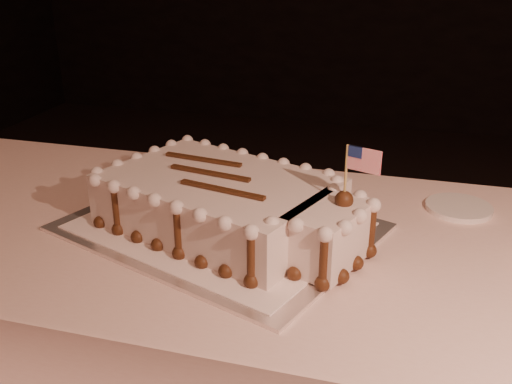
# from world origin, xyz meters

# --- Properties ---
(cake_board) EXTENTS (0.72, 0.63, 0.01)m
(cake_board) POSITION_xyz_m (-0.33, 0.60, 0.75)
(cake_board) COLOR silver
(cake_board) RESTS_ON banquet_table
(doily) EXTENTS (0.64, 0.57, 0.00)m
(doily) POSITION_xyz_m (-0.33, 0.60, 0.76)
(doily) COLOR white
(doily) RESTS_ON cake_board
(sheet_cake) EXTENTS (0.60, 0.45, 0.23)m
(sheet_cake) POSITION_xyz_m (-0.30, 0.58, 0.81)
(sheet_cake) COLOR silver
(sheet_cake) RESTS_ON doily
(side_plate) EXTENTS (0.15, 0.15, 0.01)m
(side_plate) POSITION_xyz_m (0.16, 0.83, 0.76)
(side_plate) COLOR white
(side_plate) RESTS_ON banquet_table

